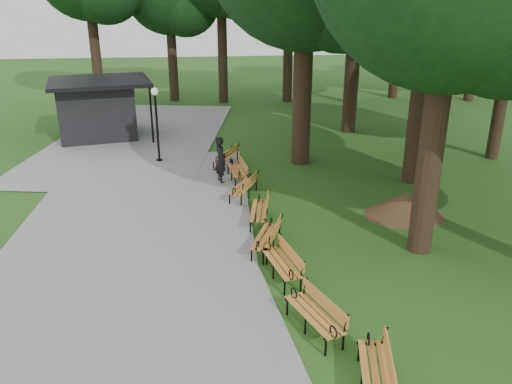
{
  "coord_description": "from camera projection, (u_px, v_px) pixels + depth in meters",
  "views": [
    {
      "loc": [
        -1.63,
        -12.67,
        7.14
      ],
      "look_at": [
        0.1,
        2.75,
        1.1
      ],
      "focal_mm": 36.23,
      "sensor_mm": 36.0,
      "label": 1
    }
  ],
  "objects": [
    {
      "name": "bench_5",
      "position": [
        243.0,
        187.0,
        18.98
      ],
      "size": [
        1.4,
        1.99,
        0.88
      ],
      "primitive_type": null,
      "rotation": [
        0.0,
        0.0,
        -2.02
      ],
      "color": "#C5792D",
      "rests_on": "ground"
    },
    {
      "name": "lamp_post",
      "position": [
        156.0,
        110.0,
        22.36
      ],
      "size": [
        0.32,
        0.32,
        3.3
      ],
      "color": "black",
      "rests_on": "ground"
    },
    {
      "name": "bench_3",
      "position": [
        266.0,
        237.0,
        15.1
      ],
      "size": [
        1.29,
        2.0,
        0.88
      ],
      "primitive_type": null,
      "rotation": [
        0.0,
        0.0,
        -1.94
      ],
      "color": "#C5792D",
      "rests_on": "ground"
    },
    {
      "name": "person",
      "position": [
        221.0,
        160.0,
        20.35
      ],
      "size": [
        0.62,
        0.78,
        1.87
      ],
      "primitive_type": "imported",
      "rotation": [
        0.0,
        0.0,
        1.86
      ],
      "color": "black",
      "rests_on": "ground"
    },
    {
      "name": "path",
      "position": [
        131.0,
        225.0,
        16.85
      ],
      "size": [
        12.0,
        38.0,
        0.06
      ],
      "primitive_type": "cube",
      "color": "gray",
      "rests_on": "ground"
    },
    {
      "name": "bench_2",
      "position": [
        281.0,
        263.0,
        13.65
      ],
      "size": [
        1.02,
        1.99,
        0.88
      ],
      "primitive_type": null,
      "rotation": [
        0.0,
        0.0,
        -1.36
      ],
      "color": "#C5792D",
      "rests_on": "ground"
    },
    {
      "name": "kiosk",
      "position": [
        96.0,
        109.0,
        26.5
      ],
      "size": [
        5.6,
        5.12,
        3.03
      ],
      "primitive_type": null,
      "rotation": [
        0.0,
        0.0,
        0.21
      ],
      "color": "black",
      "rests_on": "ground"
    },
    {
      "name": "bench_0",
      "position": [
        375.0,
        371.0,
        9.76
      ],
      "size": [
        1.05,
        2.0,
        0.88
      ],
      "primitive_type": null,
      "rotation": [
        0.0,
        0.0,
        -1.8
      ],
      "color": "#C5792D",
      "rests_on": "ground"
    },
    {
      "name": "dirt_mound",
      "position": [
        405.0,
        204.0,
        17.48
      ],
      "size": [
        2.3,
        2.3,
        0.84
      ],
      "primitive_type": "cone",
      "color": "#47301C",
      "rests_on": "ground"
    },
    {
      "name": "ground",
      "position": [
        263.0,
        264.0,
        14.49
      ],
      "size": [
        100.0,
        100.0,
        0.0
      ],
      "primitive_type": "plane",
      "color": "#1F4F16",
      "rests_on": "ground"
    },
    {
      "name": "bench_6",
      "position": [
        237.0,
        171.0,
        20.67
      ],
      "size": [
        0.85,
        1.96,
        0.88
      ],
      "primitive_type": null,
      "rotation": [
        0.0,
        0.0,
        -1.46
      ],
      "color": "#C5792D",
      "rests_on": "ground"
    },
    {
      "name": "bench_1",
      "position": [
        314.0,
        315.0,
        11.46
      ],
      "size": [
        1.24,
        2.0,
        0.88
      ],
      "primitive_type": null,
      "rotation": [
        0.0,
        0.0,
        -1.23
      ],
      "color": "#C5792D",
      "rests_on": "ground"
    },
    {
      "name": "bench_7",
      "position": [
        226.0,
        156.0,
        22.46
      ],
      "size": [
        1.41,
        1.99,
        0.88
      ],
      "primitive_type": null,
      "rotation": [
        0.0,
        0.0,
        -2.02
      ],
      "color": "#C5792D",
      "rests_on": "ground"
    },
    {
      "name": "bench_4",
      "position": [
        259.0,
        211.0,
        16.9
      ],
      "size": [
        0.97,
        1.98,
        0.88
      ],
      "primitive_type": null,
      "rotation": [
        0.0,
        0.0,
        -1.75
      ],
      "color": "#C5792D",
      "rests_on": "ground"
    }
  ]
}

